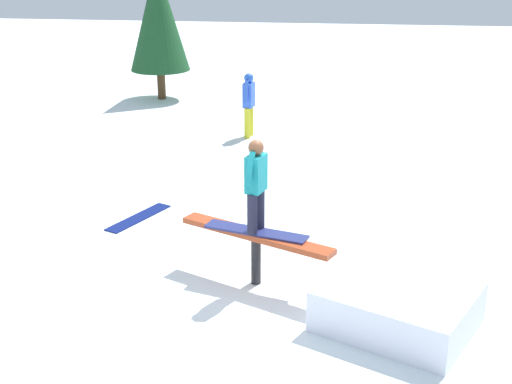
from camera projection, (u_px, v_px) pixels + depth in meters
ground_plane at (256, 283)px, 10.15m from camera, size 60.00×60.00×0.00m
rail_feature at (256, 240)px, 9.92m from camera, size 2.26×1.29×0.78m
snow_kicker_ramp at (398, 307)px, 8.96m from camera, size 2.27×2.14×0.55m
main_rider_on_rail at (256, 189)px, 9.66m from camera, size 1.50×0.69×1.34m
bystander_blue at (249, 101)px, 17.02m from camera, size 0.26×0.66×1.55m
loose_snowboard_navy at (139, 218)px, 12.42m from camera, size 0.85×1.44×0.02m
pine_tree_near at (158, 17)px, 20.36m from camera, size 1.73×1.73×3.93m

